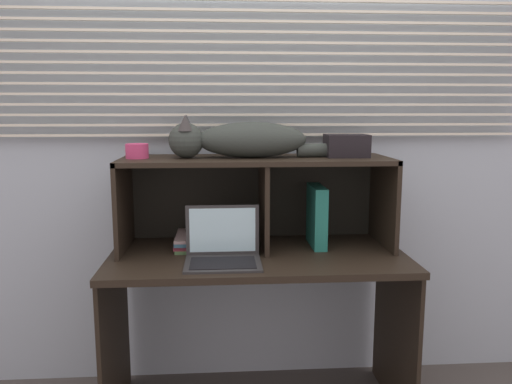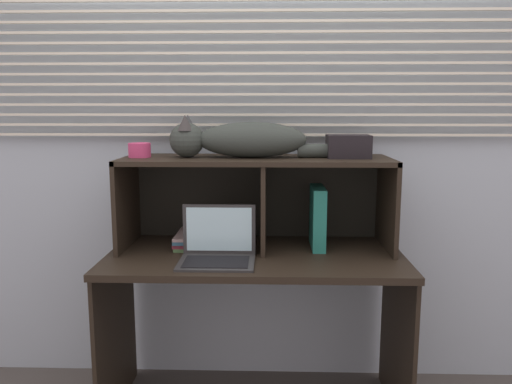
{
  "view_description": "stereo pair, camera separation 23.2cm",
  "coord_description": "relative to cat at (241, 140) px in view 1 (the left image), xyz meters",
  "views": [
    {
      "loc": [
        -0.16,
        -2.03,
        1.41
      ],
      "look_at": [
        0.0,
        0.3,
        1.03
      ],
      "focal_mm": 35.56,
      "sensor_mm": 36.0,
      "label": 1
    },
    {
      "loc": [
        0.07,
        -2.03,
        1.41
      ],
      "look_at": [
        0.0,
        0.3,
        1.03
      ],
      "focal_mm": 35.56,
      "sensor_mm": 36.0,
      "label": 2
    }
  ],
  "objects": [
    {
      "name": "small_basket",
      "position": [
        -0.47,
        0.0,
        -0.05
      ],
      "size": [
        0.1,
        0.1,
        0.07
      ],
      "primitive_type": "cylinder",
      "color": "#C93C6C",
      "rests_on": "hutch_shelf_unit"
    },
    {
      "name": "cat",
      "position": [
        0.0,
        0.0,
        0.0
      ],
      "size": [
        0.85,
        0.18,
        0.2
      ],
      "color": "#323933",
      "rests_on": "hutch_shelf_unit"
    },
    {
      "name": "binder_upright",
      "position": [
        0.36,
        0.0,
        -0.36
      ],
      "size": [
        0.06,
        0.24,
        0.29
      ],
      "primitive_type": "cube",
      "color": "#207565",
      "rests_on": "desk"
    },
    {
      "name": "storage_box",
      "position": [
        0.49,
        0.0,
        -0.03
      ],
      "size": [
        0.19,
        0.15,
        0.1
      ],
      "primitive_type": "cube",
      "color": "black",
      "rests_on": "hutch_shelf_unit"
    },
    {
      "name": "laptop",
      "position": [
        -0.09,
        -0.23,
        -0.46
      ],
      "size": [
        0.32,
        0.24,
        0.23
      ],
      "color": "#2E2E2E",
      "rests_on": "desk"
    },
    {
      "name": "desk",
      "position": [
        0.07,
        -0.11,
        -0.66
      ],
      "size": [
        1.33,
        0.66,
        0.77
      ],
      "color": "black",
      "rests_on": "ground"
    },
    {
      "name": "book_stack",
      "position": [
        -0.23,
        0.0,
        -0.47
      ],
      "size": [
        0.15,
        0.26,
        0.06
      ],
      "color": "#466B3E",
      "rests_on": "desk"
    },
    {
      "name": "back_panel_with_blinds",
      "position": [
        0.07,
        0.25,
        -0.01
      ],
      "size": [
        4.4,
        0.08,
        2.5
      ],
      "color": "#A9B9C3",
      "rests_on": "ground"
    },
    {
      "name": "hutch_shelf_unit",
      "position": [
        0.08,
        0.03,
        -0.21
      ],
      "size": [
        1.24,
        0.41,
        0.42
      ],
      "color": "black",
      "rests_on": "desk"
    }
  ]
}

